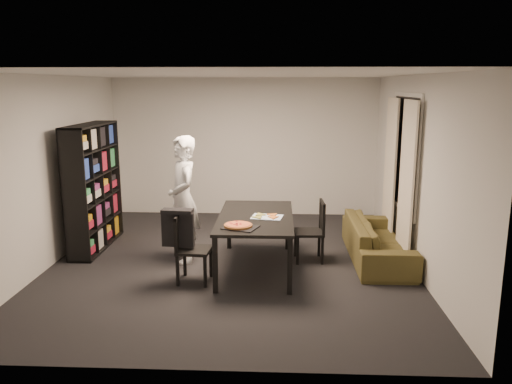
{
  "coord_description": "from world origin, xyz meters",
  "views": [
    {
      "loc": [
        0.65,
        -6.69,
        2.47
      ],
      "look_at": [
        0.35,
        -0.12,
        1.05
      ],
      "focal_mm": 35.0,
      "sensor_mm": 36.0,
      "label": 1
    }
  ],
  "objects_px": {
    "chair_right": "(315,227)",
    "sofa": "(377,240)",
    "bookshelf": "(94,187)",
    "person": "(183,199)",
    "pepperoni_pizza": "(238,225)",
    "chair_left": "(188,244)",
    "baking_tray": "(241,227)",
    "dining_table": "(256,221)"
  },
  "relations": [
    {
      "from": "person",
      "to": "sofa",
      "type": "xyz_separation_m",
      "value": [
        2.76,
        0.14,
        -0.61
      ]
    },
    {
      "from": "bookshelf",
      "to": "person",
      "type": "bearing_deg",
      "value": -19.44
    },
    {
      "from": "chair_right",
      "to": "sofa",
      "type": "xyz_separation_m",
      "value": [
        0.91,
        0.08,
        -0.21
      ]
    },
    {
      "from": "pepperoni_pizza",
      "to": "person",
      "type": "bearing_deg",
      "value": 134.25
    },
    {
      "from": "person",
      "to": "pepperoni_pizza",
      "type": "height_order",
      "value": "person"
    },
    {
      "from": "dining_table",
      "to": "sofa",
      "type": "xyz_separation_m",
      "value": [
        1.73,
        0.45,
        -0.39
      ]
    },
    {
      "from": "bookshelf",
      "to": "dining_table",
      "type": "height_order",
      "value": "bookshelf"
    },
    {
      "from": "chair_right",
      "to": "baking_tray",
      "type": "relative_size",
      "value": 2.17
    },
    {
      "from": "dining_table",
      "to": "person",
      "type": "bearing_deg",
      "value": 163.63
    },
    {
      "from": "sofa",
      "to": "pepperoni_pizza",
      "type": "bearing_deg",
      "value": 117.75
    },
    {
      "from": "bookshelf",
      "to": "sofa",
      "type": "bearing_deg",
      "value": -5.05
    },
    {
      "from": "chair_left",
      "to": "baking_tray",
      "type": "distance_m",
      "value": 0.73
    },
    {
      "from": "bookshelf",
      "to": "person",
      "type": "relative_size",
      "value": 1.07
    },
    {
      "from": "chair_left",
      "to": "person",
      "type": "xyz_separation_m",
      "value": [
        -0.19,
        0.79,
        0.39
      ]
    },
    {
      "from": "chair_left",
      "to": "baking_tray",
      "type": "height_order",
      "value": "chair_left"
    },
    {
      "from": "person",
      "to": "chair_left",
      "type": "bearing_deg",
      "value": -10.48
    },
    {
      "from": "chair_left",
      "to": "person",
      "type": "distance_m",
      "value": 0.91
    },
    {
      "from": "chair_right",
      "to": "sofa",
      "type": "relative_size",
      "value": 0.45
    },
    {
      "from": "bookshelf",
      "to": "chair_right",
      "type": "height_order",
      "value": "bookshelf"
    },
    {
      "from": "chair_left",
      "to": "sofa",
      "type": "bearing_deg",
      "value": -65.83
    },
    {
      "from": "bookshelf",
      "to": "chair_right",
      "type": "xyz_separation_m",
      "value": [
        3.33,
        -0.46,
        -0.45
      ]
    },
    {
      "from": "chair_right",
      "to": "pepperoni_pizza",
      "type": "relative_size",
      "value": 2.49
    },
    {
      "from": "dining_table",
      "to": "baking_tray",
      "type": "xyz_separation_m",
      "value": [
        -0.16,
        -0.58,
        0.07
      ]
    },
    {
      "from": "person",
      "to": "sofa",
      "type": "distance_m",
      "value": 2.83
    },
    {
      "from": "chair_left",
      "to": "pepperoni_pizza",
      "type": "height_order",
      "value": "chair_left"
    },
    {
      "from": "dining_table",
      "to": "person",
      "type": "relative_size",
      "value": 1.0
    },
    {
      "from": "chair_left",
      "to": "pepperoni_pizza",
      "type": "bearing_deg",
      "value": -92.27
    },
    {
      "from": "chair_right",
      "to": "baking_tray",
      "type": "xyz_separation_m",
      "value": [
        -0.98,
        -0.95,
        0.25
      ]
    },
    {
      "from": "pepperoni_pizza",
      "to": "bookshelf",
      "type": "bearing_deg",
      "value": 149.1
    },
    {
      "from": "chair_left",
      "to": "sofa",
      "type": "distance_m",
      "value": 2.74
    },
    {
      "from": "baking_tray",
      "to": "sofa",
      "type": "relative_size",
      "value": 0.21
    },
    {
      "from": "pepperoni_pizza",
      "to": "dining_table",
      "type": "bearing_deg",
      "value": 71.3
    },
    {
      "from": "bookshelf",
      "to": "chair_right",
      "type": "distance_m",
      "value": 3.39
    },
    {
      "from": "chair_right",
      "to": "chair_left",
      "type": "bearing_deg",
      "value": -65.88
    },
    {
      "from": "chair_right",
      "to": "person",
      "type": "relative_size",
      "value": 0.49
    },
    {
      "from": "person",
      "to": "baking_tray",
      "type": "relative_size",
      "value": 4.46
    },
    {
      "from": "chair_left",
      "to": "sofa",
      "type": "relative_size",
      "value": 0.45
    },
    {
      "from": "dining_table",
      "to": "chair_left",
      "type": "relative_size",
      "value": 2.04
    },
    {
      "from": "chair_left",
      "to": "baking_tray",
      "type": "bearing_deg",
      "value": -93.62
    },
    {
      "from": "bookshelf",
      "to": "chair_left",
      "type": "distance_m",
      "value": 2.17
    },
    {
      "from": "person",
      "to": "pepperoni_pizza",
      "type": "relative_size",
      "value": 5.1
    },
    {
      "from": "chair_right",
      "to": "dining_table",
      "type": "bearing_deg",
      "value": -69.19
    }
  ]
}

